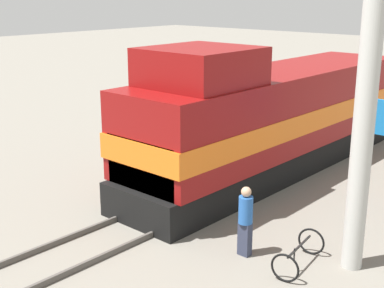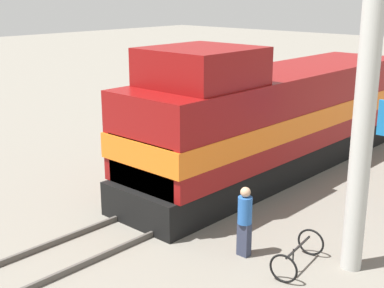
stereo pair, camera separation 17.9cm
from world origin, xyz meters
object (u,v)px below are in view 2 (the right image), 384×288
at_px(utility_pole, 372,24).
at_px(bicycle, 298,254).
at_px(person_bystander, 245,219).
at_px(locomotive, 272,118).

bearing_deg(utility_pole, bicycle, -135.47).
xyz_separation_m(utility_pole, bicycle, (-0.88, -0.87, -5.12)).
bearing_deg(person_bystander, bicycle, 14.69).
relative_size(locomotive, bicycle, 8.13).
xyz_separation_m(person_bystander, bicycle, (1.28, 0.33, -0.60)).
bearing_deg(bicycle, utility_pole, 36.11).
distance_m(utility_pole, bicycle, 5.26).
xyz_separation_m(locomotive, utility_pole, (5.22, -4.32, 3.54)).
bearing_deg(locomotive, utility_pole, -39.61).
xyz_separation_m(locomotive, bicycle, (4.34, -5.19, -1.58)).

